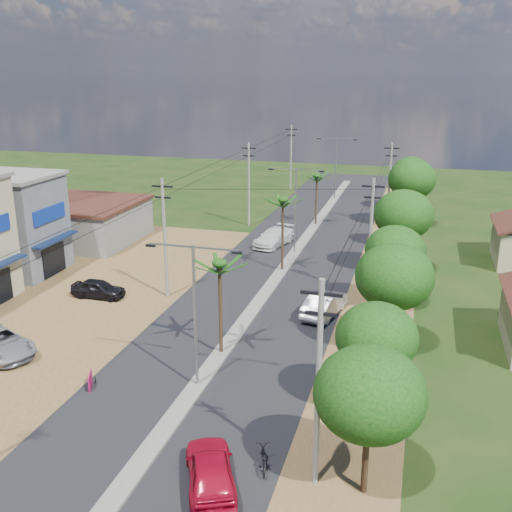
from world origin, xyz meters
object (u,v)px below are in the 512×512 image
Objects in this scene: car_red_near at (210,471)px; car_parked_dark at (98,289)px; moto_rider_east at (263,459)px; roadside_sign at (90,381)px; car_silver_mid at (325,304)px; car_white_far at (274,238)px.

car_parked_dark is (-15.28, 17.81, -0.11)m from car_red_near.
car_parked_dark is 23.45m from moto_rider_east.
car_silver_mid is at bearing 28.94° from roadside_sign.
car_red_near is at bearing 26.33° from moto_rider_east.
car_red_near is 23.46m from car_parked_dark.
moto_rider_east is at bearing -160.32° from car_red_near.
moto_rider_east is at bearing 102.34° from car_silver_mid.
car_red_near is 2.61× the size of moto_rider_east.
car_parked_dark is at bearing -104.35° from car_white_far.
roadside_sign is at bearing -153.15° from car_parked_dark.
roadside_sign is at bearing -57.26° from car_red_near.
car_parked_dark is (-16.85, -1.20, -0.13)m from car_silver_mid.
car_parked_dark is (-9.33, -16.88, -0.11)m from car_white_far.
car_red_near is 2.49m from moto_rider_east.
moto_rider_east is at bearing -62.24° from car_white_far.
moto_rider_east is at bearing -134.36° from car_parked_dark.
car_red_near is at bearing -65.69° from car_white_far.
moto_rider_east is (0.20, -17.29, -0.35)m from car_silver_mid.
car_silver_mid is 1.23× the size of car_parked_dark.
car_silver_mid is at bearing -119.02° from car_red_near.
car_silver_mid reaches higher than car_white_far.
car_red_near is 4.68× the size of roadside_sign.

